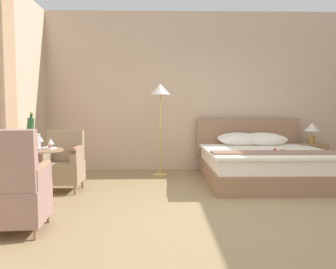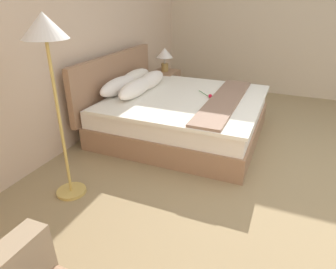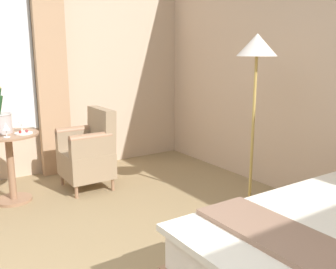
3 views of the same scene
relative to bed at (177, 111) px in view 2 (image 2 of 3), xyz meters
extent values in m
plane|color=#977F58|center=(-0.74, -1.87, -0.31)|extent=(7.84, 7.84, 0.00)
cube|color=beige|center=(-0.74, 1.14, 1.23)|extent=(6.46, 0.12, 3.09)
cube|color=#9B7153|center=(0.00, -0.09, -0.17)|extent=(1.87, 1.99, 0.29)
cube|color=white|center=(0.00, -0.09, 0.08)|extent=(1.82, 1.93, 0.22)
cube|color=white|center=(0.00, -0.15, 0.21)|extent=(1.91, 1.87, 0.04)
cube|color=#926F5A|center=(0.00, -0.64, 0.24)|extent=(1.87, 0.36, 0.03)
cube|color=#9B7153|center=(0.00, 0.94, 0.34)|extent=(1.97, 0.08, 0.73)
ellipsoid|color=white|center=(-0.23, 0.74, 0.34)|extent=(0.80, 0.26, 0.22)
ellipsoid|color=white|center=(0.22, 0.74, 0.34)|extent=(0.79, 0.23, 0.22)
ellipsoid|color=white|center=(-0.23, 0.49, 0.33)|extent=(0.79, 0.23, 0.23)
ellipsoid|color=white|center=(0.22, 0.49, 0.33)|extent=(0.79, 0.25, 0.23)
cylinder|color=#2D6628|center=(0.17, -0.33, 0.24)|extent=(0.23, 0.23, 0.01)
sphere|color=red|center=(0.06, -0.44, 0.26)|extent=(0.05, 0.05, 0.05)
ellipsoid|color=#33702D|center=(0.17, -0.61, 0.25)|extent=(0.03, 0.05, 0.01)
cube|color=white|center=(0.18, -0.45, 0.24)|extent=(0.10, 0.12, 0.00)
cube|color=#9B7153|center=(1.13, 0.66, -0.04)|extent=(0.48, 0.40, 0.56)
sphere|color=olive|center=(1.38, 0.66, 0.09)|extent=(0.02, 0.02, 0.02)
cylinder|color=olive|center=(1.13, 0.66, 0.31)|extent=(0.12, 0.12, 0.13)
cylinder|color=#B7B2A8|center=(1.13, 0.66, 0.43)|extent=(0.02, 0.02, 0.10)
cone|color=silver|center=(1.13, 0.66, 0.55)|extent=(0.27, 0.27, 0.16)
cylinder|color=tan|center=(-1.70, 0.44, -0.30)|extent=(0.28, 0.28, 0.03)
cylinder|color=tan|center=(-1.70, 0.44, 0.42)|extent=(0.03, 0.03, 1.42)
cone|color=silver|center=(-1.70, 0.44, 1.23)|extent=(0.36, 0.36, 0.20)
camera|label=1|loc=(-1.67, -5.37, 0.86)|focal=35.00mm
camera|label=2|loc=(-3.55, -1.37, 1.45)|focal=32.00mm
camera|label=3|loc=(0.69, -2.11, 1.17)|focal=40.00mm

